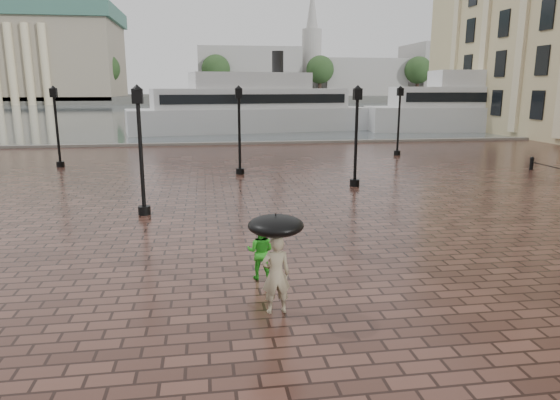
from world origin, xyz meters
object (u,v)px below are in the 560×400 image
(ferry_near, at_px, (251,108))
(ferry_far, at_px, (491,106))
(child_pedestrian, at_px, (260,251))
(adult_pedestrian, at_px, (276,275))
(street_lamps, at_px, (248,130))

(ferry_near, xyz_separation_m, ferry_far, (25.06, -2.53, 0.11))
(child_pedestrian, relative_size, ferry_far, 0.05)
(adult_pedestrian, bearing_deg, child_pedestrian, -91.39)
(child_pedestrian, distance_m, ferry_far, 47.69)
(street_lamps, height_order, ferry_far, ferry_far)
(ferry_near, bearing_deg, adult_pedestrian, -104.86)
(street_lamps, bearing_deg, adult_pedestrian, -93.07)
(adult_pedestrian, xyz_separation_m, ferry_far, (28.51, 39.98, 1.72))
(street_lamps, relative_size, ferry_near, 0.85)
(street_lamps, height_order, adult_pedestrian, street_lamps)
(street_lamps, xyz_separation_m, adult_pedestrian, (-0.87, -16.19, -1.52))
(adult_pedestrian, bearing_deg, ferry_near, -99.10)
(ferry_near, height_order, ferry_far, ferry_far)
(street_lamps, distance_m, ferry_near, 26.45)
(adult_pedestrian, bearing_deg, street_lamps, -97.52)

